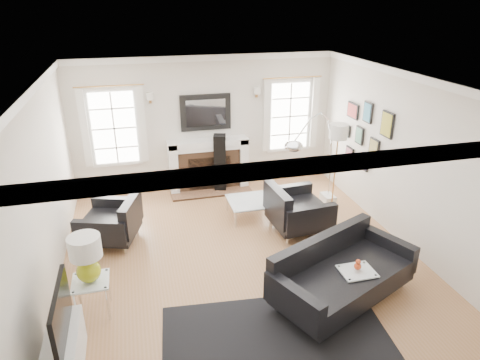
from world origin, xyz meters
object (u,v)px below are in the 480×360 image
object	(u,v)px
gourd_lamp	(86,256)
sofa	(339,274)
arc_floor_lamp	(314,162)
coffee_table	(249,202)
armchair_right	(295,211)
armchair_left	(113,223)
fireplace	(209,165)

from	to	relation	value
gourd_lamp	sofa	bearing A→B (deg)	-8.49
sofa	arc_floor_lamp	bearing A→B (deg)	76.62
gourd_lamp	arc_floor_lamp	xyz separation A→B (m)	(3.79, 1.74, 0.25)
sofa	coffee_table	distance (m)	2.63
armchair_right	arc_floor_lamp	distance (m)	0.94
armchair_right	gourd_lamp	distance (m)	3.63
coffee_table	armchair_right	bearing A→B (deg)	-47.83
armchair_left	arc_floor_lamp	size ratio (longest dim) A/B	0.57
sofa	armchair_left	size ratio (longest dim) A/B	1.91
armchair_left	coffee_table	xyz separation A→B (m)	(2.45, 0.31, -0.06)
sofa	armchair_right	bearing A→B (deg)	87.91
fireplace	armchair_right	xyz separation A→B (m)	(1.13, -2.18, -0.15)
armchair_left	coffee_table	size ratio (longest dim) A/B	1.56
sofa	arc_floor_lamp	world-z (taller)	arc_floor_lamp
fireplace	sofa	xyz separation A→B (m)	(1.06, -4.04, -0.17)
arc_floor_lamp	armchair_left	bearing A→B (deg)	179.54
sofa	armchair_right	xyz separation A→B (m)	(0.07, 1.86, 0.03)
coffee_table	arc_floor_lamp	size ratio (longest dim) A/B	0.37
gourd_lamp	coffee_table	bearing A→B (deg)	37.67
coffee_table	arc_floor_lamp	bearing A→B (deg)	-17.14
fireplace	coffee_table	size ratio (longest dim) A/B	2.22
fireplace	armchair_right	world-z (taller)	fireplace
armchair_left	arc_floor_lamp	bearing A→B (deg)	-0.46
fireplace	arc_floor_lamp	xyz separation A→B (m)	(1.59, -1.81, 0.59)
armchair_right	sofa	bearing A→B (deg)	-92.09
sofa	armchair_left	xyz separation A→B (m)	(-3.02, 2.25, -0.00)
fireplace	coffee_table	bearing A→B (deg)	-71.62
sofa	coffee_table	world-z (taller)	sofa
sofa	gourd_lamp	size ratio (longest dim) A/B	3.53
gourd_lamp	arc_floor_lamp	distance (m)	4.18
gourd_lamp	armchair_left	bearing A→B (deg)	82.18
fireplace	coffee_table	world-z (taller)	fireplace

